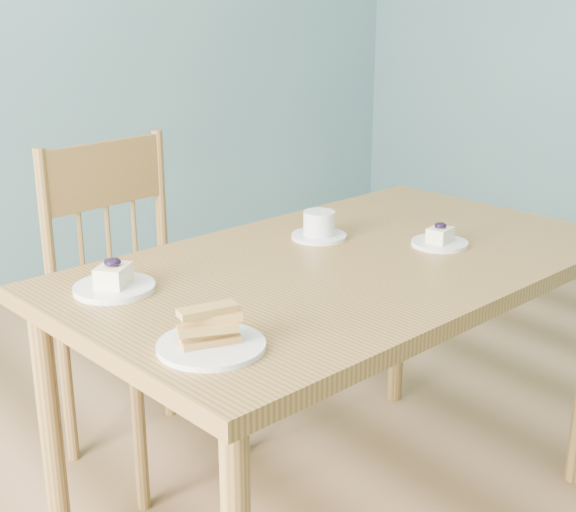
{
  "coord_description": "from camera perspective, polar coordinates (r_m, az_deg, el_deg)",
  "views": [
    {
      "loc": [
        -1.01,
        -1.21,
        1.39
      ],
      "look_at": [
        0.09,
        0.24,
        0.78
      ],
      "focal_mm": 50.0,
      "sensor_mm": 36.0,
      "label": 1
    }
  ],
  "objects": [
    {
      "name": "cheesecake_plate_far",
      "position": [
        1.8,
        -12.27,
        -1.86
      ],
      "size": [
        0.18,
        0.18,
        0.08
      ],
      "rotation": [
        0.0,
        0.0,
        0.69
      ],
      "color": "silver",
      "rests_on": "dining_table"
    },
    {
      "name": "biscotti_plate",
      "position": [
        1.49,
        -5.51,
        -5.7
      ],
      "size": [
        0.2,
        0.2,
        0.08
      ],
      "rotation": [
        0.0,
        0.0,
        -0.22
      ],
      "color": "silver",
      "rests_on": "dining_table"
    },
    {
      "name": "coffee_cup",
      "position": [
        2.13,
        2.24,
        2.1
      ],
      "size": [
        0.15,
        0.15,
        0.07
      ],
      "rotation": [
        0.0,
        0.0,
        0.43
      ],
      "color": "silver",
      "rests_on": "dining_table"
    },
    {
      "name": "dining_chair",
      "position": [
        2.43,
        -10.42,
        -3.37
      ],
      "size": [
        0.51,
        0.49,
        0.98
      ],
      "rotation": [
        0.0,
        0.0,
        0.16
      ],
      "color": "olive",
      "rests_on": "ground"
    },
    {
      "name": "room",
      "position": [
        1.58,
        2.65,
        16.86
      ],
      "size": [
        5.01,
        5.01,
        2.71
      ],
      "color": "#AA774F",
      "rests_on": "ground"
    },
    {
      "name": "dining_table",
      "position": [
        2.0,
        4.16,
        -2.28
      ],
      "size": [
        1.5,
        0.95,
        0.76
      ],
      "rotation": [
        0.0,
        0.0,
        0.1
      ],
      "color": "olive",
      "rests_on": "ground"
    },
    {
      "name": "cheesecake_plate_near",
      "position": [
        2.11,
        10.74,
        1.15
      ],
      "size": [
        0.15,
        0.15,
        0.06
      ],
      "rotation": [
        0.0,
        0.0,
        0.25
      ],
      "color": "silver",
      "rests_on": "dining_table"
    }
  ]
}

